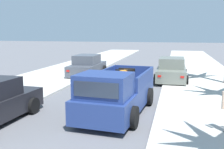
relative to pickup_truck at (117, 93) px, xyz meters
name	(u,v)px	position (x,y,z in m)	size (l,w,h in m)	color
sidewalk_left	(34,83)	(-6.28, 4.60, -0.75)	(4.93, 60.00, 0.12)	beige
sidewalk_right	(209,92)	(3.94, 4.60, -0.75)	(4.93, 60.00, 0.12)	beige
curb_left	(50,84)	(-5.21, 4.60, -0.76)	(0.16, 60.00, 0.10)	silver
curb_right	(188,91)	(2.88, 4.60, -0.76)	(0.16, 60.00, 0.10)	silver
pickup_truck	(117,93)	(0.00, 0.00, 0.00)	(2.50, 5.34, 1.80)	navy
car_left_near	(171,70)	(1.93, 7.47, -0.10)	(2.03, 4.26, 1.54)	slate
car_left_mid	(87,66)	(-4.03, 8.14, -0.10)	(2.06, 4.27, 1.54)	#474C56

